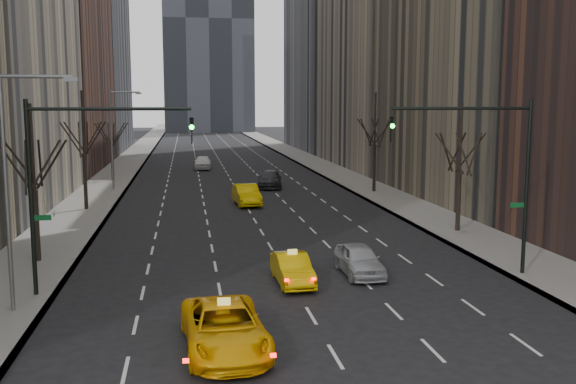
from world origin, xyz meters
name	(u,v)px	position (x,y,z in m)	size (l,w,h in m)	color
sidewalk_left	(126,164)	(-12.25, 70.00, 0.07)	(4.50, 320.00, 0.15)	slate
sidewalk_right	(312,162)	(12.25, 70.00, 0.07)	(4.50, 320.00, 0.15)	slate
tree_lw_b	(35,190)	(-12.00, 18.00, 3.72)	(3.36, 3.50, 7.82)	black
tree_lw_c	(84,157)	(-12.00, 34.00, 4.04)	(3.36, 3.50, 8.74)	black
tree_lw_d	(112,147)	(-12.00, 52.00, 3.56)	(3.36, 3.50, 7.36)	black
tree_rw_b	(459,173)	(12.00, 22.00, 3.72)	(3.36, 3.50, 7.82)	black
tree_rw_c	(375,148)	(12.00, 40.00, 4.04)	(3.36, 3.50, 8.74)	black
traffic_mast_left	(73,165)	(-9.11, 12.00, 5.49)	(6.69, 0.39, 8.00)	black
traffic_mast_right	(493,159)	(9.11, 12.00, 5.49)	(6.69, 0.39, 8.00)	black
streetlight_near	(15,167)	(-10.84, 10.00, 5.62)	(2.83, 0.22, 9.00)	slate
streetlight_far	(115,129)	(-10.84, 45.00, 5.62)	(2.83, 0.22, 9.00)	slate
taxi_suv	(225,328)	(-3.44, 5.06, 0.77)	(2.55, 5.54, 1.54)	#FFB805
taxi_sedan	(292,269)	(0.01, 12.41, 0.67)	(1.41, 4.05, 1.34)	#DEAD04
silver_sedan_ahead	(359,260)	(3.35, 13.39, 0.72)	(1.71, 4.24, 1.45)	#A8ABB0
far_taxi	(246,195)	(0.07, 34.94, 0.81)	(1.71, 4.91, 1.62)	yellow
far_suv_grey	(270,179)	(3.25, 45.09, 0.80)	(2.23, 5.49, 1.59)	#29292E
far_car_white	(203,162)	(-2.60, 63.07, 0.84)	(1.98, 4.93, 1.68)	white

